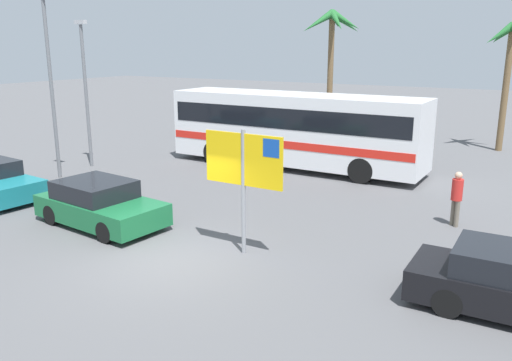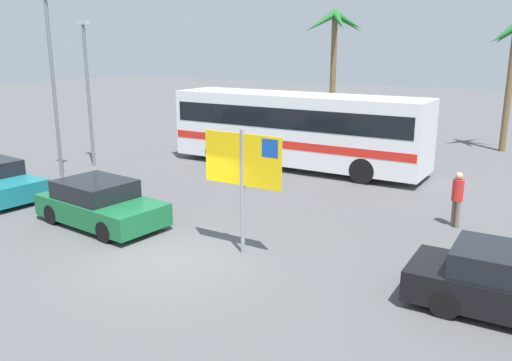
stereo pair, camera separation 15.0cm
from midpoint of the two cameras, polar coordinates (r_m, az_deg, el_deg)
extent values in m
plane|color=#565659|center=(13.27, -10.12, -8.63)|extent=(120.00, 120.00, 0.00)
cube|color=white|center=(22.64, 4.07, 5.73)|extent=(11.15, 2.58, 2.90)
cube|color=black|center=(22.57, 4.09, 7.11)|extent=(10.70, 2.60, 0.84)
cube|color=red|center=(22.73, 4.04, 4.47)|extent=(11.04, 2.60, 0.32)
cylinder|color=black|center=(22.64, 13.18, 2.23)|extent=(1.00, 0.28, 1.00)
cylinder|color=black|center=(20.49, 11.17, 1.07)|extent=(1.00, 0.28, 1.00)
cylinder|color=black|center=(25.54, -1.74, 3.97)|extent=(1.00, 0.28, 1.00)
cylinder|color=black|center=(23.64, -4.78, 3.08)|extent=(1.00, 0.28, 1.00)
cylinder|color=gray|center=(13.04, -1.70, -1.37)|extent=(0.11, 0.11, 3.20)
cube|color=yellow|center=(12.83, -1.73, 2.29)|extent=(2.20, 0.08, 1.30)
cube|color=#1447A8|center=(12.35, 1.38, 3.56)|extent=(0.44, 0.07, 0.44)
cube|color=#196638|center=(16.08, -16.77, -3.05)|extent=(4.19, 2.25, 0.64)
cube|color=black|center=(16.11, -17.44, -0.91)|extent=(2.25, 1.91, 0.52)
cylinder|color=black|center=(15.73, -11.46, -3.81)|extent=(0.61, 0.22, 0.60)
cylinder|color=black|center=(14.70, -16.44, -5.44)|extent=(0.61, 0.22, 0.60)
cylinder|color=black|center=(17.59, -16.95, -2.20)|extent=(0.61, 0.22, 0.60)
cylinder|color=black|center=(16.68, -21.68, -3.51)|extent=(0.61, 0.22, 0.60)
cylinder|color=black|center=(12.51, 21.11, -9.42)|extent=(0.60, 0.17, 0.60)
cylinder|color=black|center=(11.09, 19.75, -12.44)|extent=(0.60, 0.17, 0.60)
cylinder|color=black|center=(19.64, -23.26, -1.04)|extent=(0.61, 0.21, 0.60)
cylinder|color=#706656|center=(16.48, 20.44, -3.25)|extent=(0.13, 0.13, 0.80)
cylinder|color=#706656|center=(16.35, 20.82, -3.42)|extent=(0.13, 0.13, 0.80)
cylinder|color=red|center=(16.22, 20.85, -0.93)|extent=(0.32, 0.32, 0.63)
sphere|color=tan|center=(16.12, 20.98, 0.52)|extent=(0.22, 0.22, 0.22)
cylinder|color=slate|center=(23.84, -18.18, 8.59)|extent=(0.14, 0.14, 6.01)
cube|color=#B2B2B7|center=(23.77, -18.79, 16.04)|extent=(0.56, 0.20, 0.16)
cylinder|color=slate|center=(22.08, -21.56, 9.03)|extent=(0.14, 0.14, 6.88)
cylinder|color=brown|center=(28.88, 25.39, 8.71)|extent=(0.32, 0.32, 5.88)
cone|color=#23662D|center=(29.34, 25.16, 14.21)|extent=(1.41, 1.44, 1.15)
cone|color=#23662D|center=(28.40, 24.90, 14.24)|extent=(1.44, 1.39, 1.18)
cylinder|color=brown|center=(29.98, 7.93, 10.86)|extent=(0.32, 0.32, 6.66)
cone|color=#23662D|center=(29.57, 9.59, 16.78)|extent=(1.86, 0.62, 1.24)
cone|color=#23662D|center=(30.26, 9.57, 16.62)|extent=(1.56, 1.59, 1.33)
cone|color=#23662D|center=(30.79, 8.51, 16.89)|extent=(0.78, 1.92, 1.08)
cone|color=#23662D|center=(30.63, 7.04, 17.09)|extent=(1.88, 1.24, 0.95)
cone|color=#23662D|center=(29.79, 6.61, 16.76)|extent=(1.72, 1.39, 1.33)
cone|color=#23662D|center=(29.38, 6.96, 16.94)|extent=(1.10, 1.87, 1.19)
cone|color=#23662D|center=(29.19, 8.66, 16.80)|extent=(1.53, 1.65, 1.28)
camera|label=1|loc=(0.07, -90.28, -0.07)|focal=36.68mm
camera|label=2|loc=(0.07, 89.72, 0.07)|focal=36.68mm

